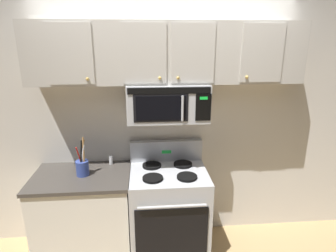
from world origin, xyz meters
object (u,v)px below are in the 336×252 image
(over_range_microwave, at_px, (168,102))
(utensil_crock_blue, at_px, (82,166))
(stove_range, at_px, (169,210))
(salt_shaker, at_px, (111,160))

(over_range_microwave, height_order, utensil_crock_blue, over_range_microwave)
(stove_range, xyz_separation_m, over_range_microwave, (-0.00, 0.12, 1.11))
(over_range_microwave, xyz_separation_m, utensil_crock_blue, (-0.82, -0.12, -0.58))
(utensil_crock_blue, bearing_deg, stove_range, -0.08)
(stove_range, height_order, utensil_crock_blue, utensil_crock_blue)
(stove_range, height_order, over_range_microwave, over_range_microwave)
(over_range_microwave, bearing_deg, stove_range, -89.86)
(over_range_microwave, height_order, salt_shaker, over_range_microwave)
(stove_range, relative_size, over_range_microwave, 1.47)
(stove_range, xyz_separation_m, salt_shaker, (-0.58, 0.23, 0.48))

